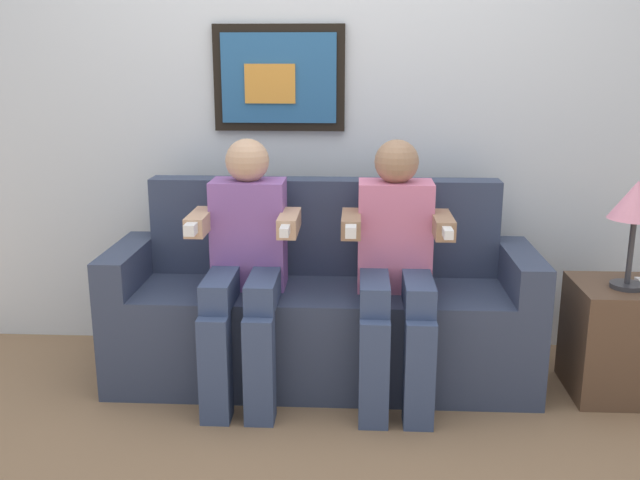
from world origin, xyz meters
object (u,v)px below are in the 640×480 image
Objects in this scene: person_on_right at (396,262)px; table_lamp at (636,205)px; person_on_left at (245,260)px; couch at (322,312)px; side_table_right at (617,339)px.

table_lamp is (0.98, 0.02, 0.25)m from person_on_right.
person_on_left reaches higher than table_lamp.
couch is 3.81× the size of side_table_right.
person_on_right is 1.05m from side_table_right.
person_on_left is 2.41× the size of table_lamp.
person_on_left reaches higher than side_table_right.
side_table_right is at bearing 2.17° from person_on_left.
table_lamp reaches higher than side_table_right.
side_table_right is 1.09× the size of table_lamp.
person_on_right is at bearing -27.57° from couch.
couch is at bearing 175.35° from side_table_right.
person_on_left and person_on_right have the same top height.
table_lamp reaches higher than couch.
couch is 1.71× the size of person_on_left.
couch is 1.71× the size of person_on_right.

